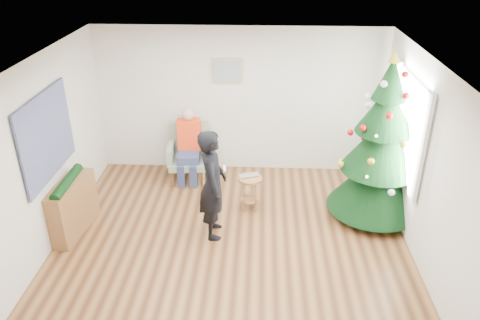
# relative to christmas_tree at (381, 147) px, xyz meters

# --- Properties ---
(floor) EXTENTS (5.00, 5.00, 0.00)m
(floor) POSITION_rel_christmas_tree_xyz_m (-2.15, -1.01, -1.16)
(floor) COLOR brown
(floor) RESTS_ON ground
(ceiling) EXTENTS (5.00, 5.00, 0.00)m
(ceiling) POSITION_rel_christmas_tree_xyz_m (-2.15, -1.01, 1.44)
(ceiling) COLOR white
(ceiling) RESTS_ON wall_back
(wall_back) EXTENTS (5.00, 0.00, 5.00)m
(wall_back) POSITION_rel_christmas_tree_xyz_m (-2.15, 1.49, 0.14)
(wall_back) COLOR silver
(wall_back) RESTS_ON floor
(wall_front) EXTENTS (5.00, 0.00, 5.00)m
(wall_front) POSITION_rel_christmas_tree_xyz_m (-2.15, -3.51, 0.14)
(wall_front) COLOR silver
(wall_front) RESTS_ON floor
(wall_left) EXTENTS (0.00, 5.00, 5.00)m
(wall_left) POSITION_rel_christmas_tree_xyz_m (-4.65, -1.01, 0.14)
(wall_left) COLOR silver
(wall_left) RESTS_ON floor
(wall_right) EXTENTS (0.00, 5.00, 5.00)m
(wall_right) POSITION_rel_christmas_tree_xyz_m (0.35, -1.01, 0.14)
(wall_right) COLOR silver
(wall_right) RESTS_ON floor
(window_panel) EXTENTS (0.04, 1.30, 1.40)m
(window_panel) POSITION_rel_christmas_tree_xyz_m (0.32, -0.01, 0.34)
(window_panel) COLOR white
(window_panel) RESTS_ON wall_right
(curtains) EXTENTS (0.05, 1.75, 1.50)m
(curtains) POSITION_rel_christmas_tree_xyz_m (0.29, -0.01, 0.34)
(curtains) COLOR white
(curtains) RESTS_ON wall_right
(christmas_tree) EXTENTS (1.42, 1.42, 2.57)m
(christmas_tree) POSITION_rel_christmas_tree_xyz_m (0.00, 0.00, 0.00)
(christmas_tree) COLOR #3F2816
(christmas_tree) RESTS_ON floor
(stool) EXTENTS (0.38, 0.38, 0.57)m
(stool) POSITION_rel_christmas_tree_xyz_m (-1.92, 0.05, -0.87)
(stool) COLOR brown
(stool) RESTS_ON floor
(laptop) EXTENTS (0.36, 0.29, 0.02)m
(laptop) POSITION_rel_christmas_tree_xyz_m (-1.92, 0.05, -0.58)
(laptop) COLOR silver
(laptop) RESTS_ON stool
(armchair) EXTENTS (0.77, 0.71, 0.98)m
(armchair) POSITION_rel_christmas_tree_xyz_m (-3.01, 1.05, -0.80)
(armchair) COLOR gray
(armchair) RESTS_ON floor
(seated_person) EXTENTS (0.42, 0.60, 1.29)m
(seated_person) POSITION_rel_christmas_tree_xyz_m (-3.01, 1.00, -0.50)
(seated_person) COLOR navy
(seated_person) RESTS_ON armchair
(standing_man) EXTENTS (0.46, 0.64, 1.63)m
(standing_man) POSITION_rel_christmas_tree_xyz_m (-2.42, -0.63, -0.34)
(standing_man) COLOR black
(standing_man) RESTS_ON floor
(game_controller) EXTENTS (0.05, 0.13, 0.04)m
(game_controller) POSITION_rel_christmas_tree_xyz_m (-2.25, -0.66, -0.07)
(game_controller) COLOR white
(game_controller) RESTS_ON standing_man
(console) EXTENTS (0.44, 1.03, 0.80)m
(console) POSITION_rel_christmas_tree_xyz_m (-4.48, -0.67, -0.76)
(console) COLOR brown
(console) RESTS_ON floor
(garland) EXTENTS (0.14, 0.90, 0.14)m
(garland) POSITION_rel_christmas_tree_xyz_m (-4.48, -0.67, -0.34)
(garland) COLOR black
(garland) RESTS_ON console
(tapestry) EXTENTS (0.03, 1.50, 1.15)m
(tapestry) POSITION_rel_christmas_tree_xyz_m (-4.61, -0.71, 0.39)
(tapestry) COLOR black
(tapestry) RESTS_ON wall_left
(framed_picture) EXTENTS (0.52, 0.05, 0.42)m
(framed_picture) POSITION_rel_christmas_tree_xyz_m (-2.35, 1.45, 0.69)
(framed_picture) COLOR tan
(framed_picture) RESTS_ON wall_back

